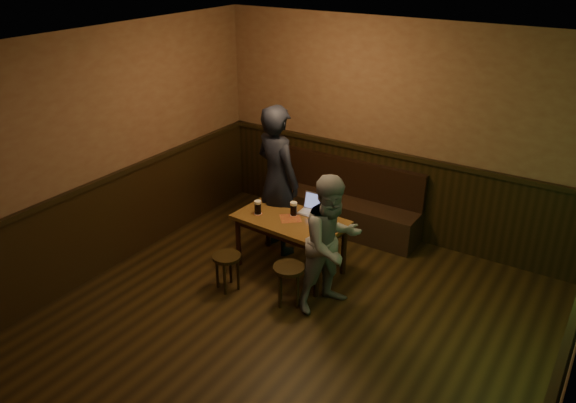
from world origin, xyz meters
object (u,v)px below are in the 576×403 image
Objects in this scene: pint_mid at (294,209)px; laptop at (314,208)px; bench at (341,207)px; stool_right at (289,274)px; pint_right at (321,222)px; pint_left at (258,207)px; person_suit at (277,180)px; pub_table at (290,225)px; person_grey at (332,244)px; stool_left at (227,262)px.

laptop is at bearing 48.25° from pint_mid.
stool_right is at bearing -79.14° from bench.
pint_left is at bearing -174.66° from pint_right.
pint_mid is 0.09× the size of person_suit.
bench reaches higher than laptop.
stool_right is at bearing 147.17° from person_suit.
stool_right is (0.36, -0.60, -0.22)m from pub_table.
laptop is (0.15, 0.28, 0.15)m from pub_table.
pub_table is at bearing 176.05° from pint_right.
pub_table is 0.20m from pint_mid.
person_grey is at bearing 165.97° from person_suit.
laptop is 0.60m from person_suit.
stool_left is 0.76m from pint_left.
bench is 4.74× the size of stool_right.
pint_mid is at bearing 164.18° from pint_right.
pub_table is 7.88× the size of pint_mid.
pub_table is 0.86m from stool_left.
laptop is (0.54, 0.38, -0.03)m from pint_left.
person_suit is (-0.41, 0.35, 0.35)m from pub_table.
person_grey reaches higher than pint_right.
bench is at bearing 74.29° from pint_left.
pint_right reaches higher than stool_left.
pint_mid reaches higher than stool_right.
bench is 1.87m from person_grey.
laptop reaches higher than stool_left.
person_suit is (-0.41, -0.93, 0.63)m from bench.
laptop is at bearing 65.42° from pub_table.
pint_right is at bearing -72.34° from bench.
person_grey reaches higher than pint_mid.
pint_left is (-0.39, -0.10, 0.17)m from pub_table.
laptop is (-0.27, 0.31, -0.03)m from pint_right.
pub_table is (0.00, -1.28, 0.28)m from bench.
pint_mid is at bearing -90.80° from bench.
pub_table is 2.83× the size of stool_right.
stool_left is (-0.37, -2.01, 0.03)m from bench.
person_suit is 1.25× the size of person_grey.
bench reaches higher than pint_mid.
stool_right is at bearing -33.47° from pint_left.
laptop reaches higher than pint_left.
stool_left is 2.63× the size of pint_right.
stool_right is at bearing -78.91° from laptop.
pub_table is at bearing 14.96° from pint_left.
person_suit is at bearing 143.15° from pub_table.
bench reaches higher than stool_left.
pub_table is 4.11× the size of laptop.
bench is 13.35× the size of pint_right.
bench is 6.89× the size of laptop.
pint_mid is (-0.38, 0.69, 0.39)m from stool_right.
pint_left is at bearing 91.43° from stool_left.
person_suit reaches higher than pub_table.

